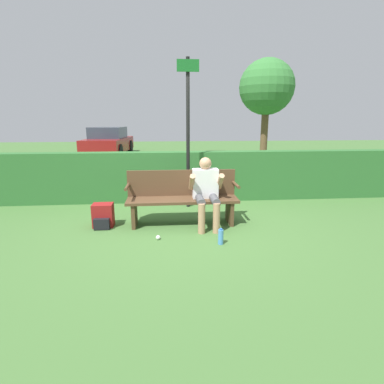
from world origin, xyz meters
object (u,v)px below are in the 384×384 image
(person_seated, at_px, (206,189))
(tree, at_px, (267,88))
(park_bench, at_px, (182,197))
(backpack, at_px, (103,216))
(signpost, at_px, (188,127))
(parked_car, at_px, (109,142))
(water_bottle, at_px, (221,237))

(person_seated, xyz_separation_m, tree, (2.71, 5.38, 2.12))
(park_bench, bearing_deg, backpack, -176.50)
(signpost, bearing_deg, park_bench, -100.10)
(park_bench, height_order, parked_car, parked_car)
(person_seated, bearing_deg, backpack, 177.87)
(signpost, bearing_deg, water_bottle, -80.69)
(person_seated, height_order, signpost, signpost)
(park_bench, relative_size, parked_car, 0.45)
(person_seated, xyz_separation_m, backpack, (-1.70, 0.06, -0.44))
(signpost, bearing_deg, tree, 55.54)
(person_seated, height_order, water_bottle, person_seated)
(backpack, distance_m, tree, 7.37)
(person_seated, height_order, parked_car, parked_car)
(person_seated, bearing_deg, signpost, 100.74)
(backpack, distance_m, parked_car, 10.72)
(parked_car, bearing_deg, park_bench, -159.05)
(park_bench, relative_size, water_bottle, 7.86)
(signpost, distance_m, parked_car, 10.10)
(park_bench, height_order, tree, tree)
(person_seated, bearing_deg, park_bench, 159.53)
(signpost, relative_size, parked_car, 0.69)
(backpack, bearing_deg, water_bottle, -25.99)
(person_seated, relative_size, backpack, 2.91)
(backpack, xyz_separation_m, water_bottle, (1.80, -0.88, -0.07))
(parked_car, height_order, tree, tree)
(backpack, xyz_separation_m, parked_car, (-1.77, 10.56, 0.47))
(water_bottle, relative_size, tree, 0.06)
(park_bench, height_order, backpack, park_bench)
(tree, bearing_deg, water_bottle, -112.83)
(park_bench, height_order, signpost, signpost)
(water_bottle, bearing_deg, backpack, 154.01)
(parked_car, bearing_deg, tree, -125.78)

